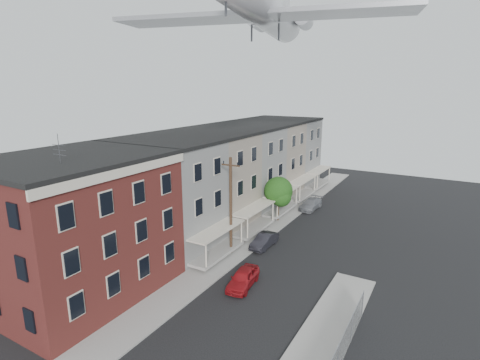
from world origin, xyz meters
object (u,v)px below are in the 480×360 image
Objects in this scene: utility_pole at (231,205)px; airplane at (265,7)px; car_near at (243,278)px; car_mid at (264,241)px; street_tree at (279,192)px; car_far at (311,204)px.

airplane is (0.27, 5.65, 17.21)m from utility_pole.
car_near is 7.59m from car_mid.
utility_pole is 1.73× the size of street_tree.
street_tree is at bearing 96.06° from car_near.
street_tree is 1.30× the size of car_near.
car_near reaches higher than car_far.
utility_pole is 16.63m from car_far.
street_tree is 6.91m from car_far.
utility_pole reaches higher than car_far.
street_tree is 1.17× the size of car_far.
airplane is at bearing 101.66° from car_near.
utility_pole is 10.00m from street_tree.
utility_pole is 2.03× the size of car_far.
car_mid is at bearing 96.26° from car_near.
car_near is at bearing -76.48° from street_tree.
street_tree is 0.17× the size of airplane.
car_mid is at bearing -86.96° from car_far.
car_near is 1.03× the size of car_mid.
airplane is (-1.74, -10.36, 21.24)m from car_far.
car_near is at bearing -49.97° from utility_pole.
street_tree is at bearing 89.28° from airplane.
utility_pole reaches higher than car_near.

